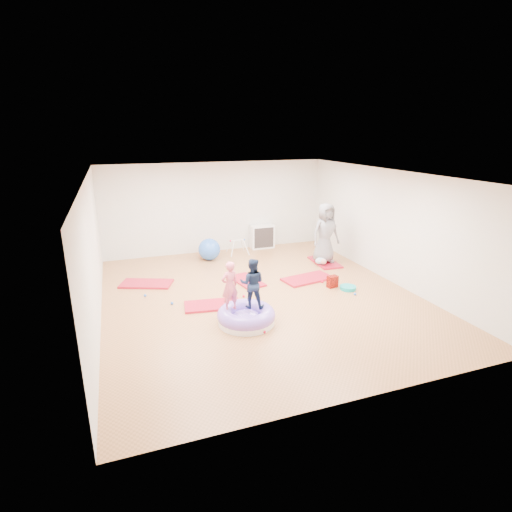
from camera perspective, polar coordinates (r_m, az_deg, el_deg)
name	(u,v)px	position (r m, az deg, el deg)	size (l,w,h in m)	color
room	(261,238)	(8.92, 0.65, 2.52)	(7.01, 8.01, 2.81)	#B27644
gym_mat_front_left	(212,305)	(8.92, -6.25, -6.98)	(1.21, 0.61, 0.05)	#B51839
gym_mat_mid_left	(146,284)	(10.43, -15.38, -3.83)	(1.26, 0.63, 0.05)	#B51839
gym_mat_center_back	(247,281)	(10.26, -1.32, -3.56)	(1.09, 0.55, 0.05)	#B51839
gym_mat_right	(307,279)	(10.47, 7.37, -3.24)	(1.30, 0.65, 0.05)	#B51839
gym_mat_rear_right	(325,262)	(11.86, 9.79, -0.86)	(1.20, 0.60, 0.05)	#B51839
inflatable_cushion	(246,317)	(8.08, -1.40, -8.65)	(1.17, 1.17, 0.37)	white
child_pink	(230,284)	(7.82, -3.79, -3.98)	(0.37, 0.24, 1.01)	#EB6079
child_navy	(252,281)	(7.92, -0.55, -3.59)	(0.50, 0.39, 1.03)	#162341
adult_caregiver	(325,233)	(11.56, 9.89, 3.23)	(0.84, 0.55, 1.72)	slate
infant	(322,261)	(11.53, 9.34, -0.70)	(0.35, 0.35, 0.20)	#A3BED3
ball_pit_balls	(249,301)	(9.03, -1.02, -6.49)	(4.73, 2.65, 0.06)	blue
exercise_ball_blue	(209,249)	(11.96, -6.68, 0.95)	(0.65, 0.65, 0.65)	blue
exercise_ball_orange	(204,250)	(12.41, -7.41, 0.84)	(0.37, 0.37, 0.37)	#DC4500
infant_play_gym	(238,245)	(12.44, -2.66, 1.63)	(0.61, 0.58, 0.47)	white
cube_shelf	(262,237)	(13.11, 0.87, 2.79)	(0.77, 0.38, 0.77)	white
balance_disc	(348,288)	(10.01, 13.00, -4.44)	(0.39, 0.39, 0.09)	#0C9899
backpack	(332,282)	(10.03, 10.87, -3.61)	(0.26, 0.16, 0.30)	red
yellow_toy	(260,308)	(8.73, 0.58, -7.51)	(0.21, 0.21, 0.03)	#EEF603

